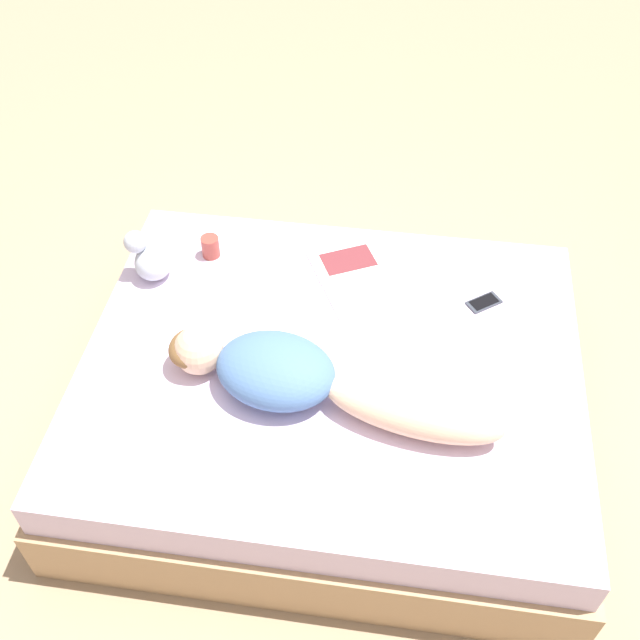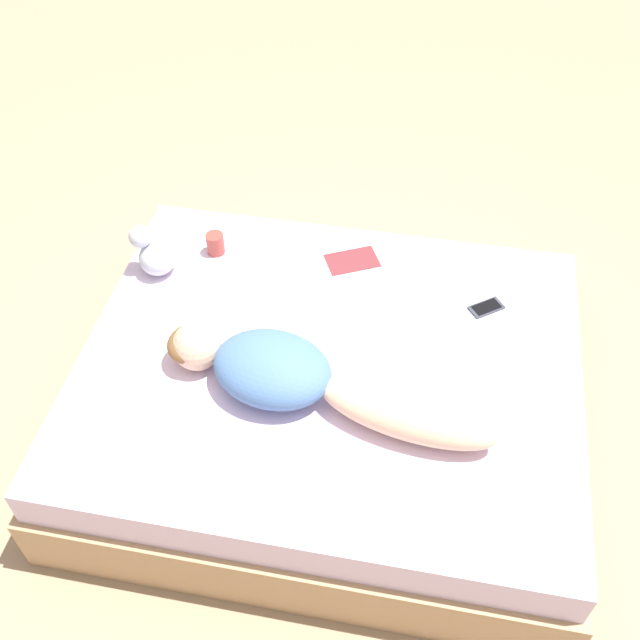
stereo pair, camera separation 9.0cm
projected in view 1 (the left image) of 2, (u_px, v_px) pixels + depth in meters
The scene contains 7 objects.
ground_plane at pixel (330, 426), 3.26m from camera, with size 12.00×12.00×0.00m, color #9E8466.
bed at pixel (331, 395), 3.10m from camera, with size 1.66×2.00×0.46m.
person at pixel (311, 380), 2.74m from camera, with size 0.47×1.30×0.19m.
open_magazine at pixel (357, 276), 3.24m from camera, with size 0.55×0.49×0.01m.
coffee_mug at pixel (211, 246), 3.31m from camera, with size 0.12×0.08×0.10m.
cell_phone at pixel (484, 302), 3.13m from camera, with size 0.14×0.16×0.01m.
plush_toy at pixel (150, 258), 3.19m from camera, with size 0.18×0.19×0.23m.
Camera 1 is at (-1.87, -0.22, 2.70)m, focal length 42.00 mm.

